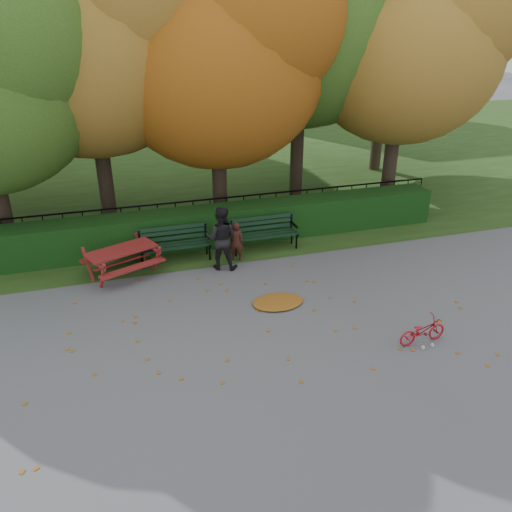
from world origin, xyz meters
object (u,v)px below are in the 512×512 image
object	(u,v)px
tree_b	(100,30)
adult	(221,238)
tree_c	(230,54)
child	(236,242)
tree_d	(317,7)
picnic_table	(122,255)
tree_e	(418,41)
bench_left	(174,241)
bicycle	(422,331)
bench_right	(264,231)
tree_g	(400,28)

from	to	relation	value
tree_b	adult	size ratio (longest dim) A/B	5.46
tree_c	child	bearing A→B (deg)	-102.85
tree_d	picnic_table	distance (m)	9.40
picnic_table	tree_e	bearing A→B (deg)	-7.41
bench_left	bicycle	size ratio (longest dim) A/B	1.79
bench_right	child	xyz separation A→B (m)	(-0.90, -0.50, 0.01)
tree_d	tree_e	world-z (taller)	tree_d
tree_d	child	world-z (taller)	tree_d
bench_right	picnic_table	bearing A→B (deg)	-172.36
tree_c	tree_g	xyz separation A→B (m)	(7.50, 3.80, 0.55)
tree_g	child	bearing A→B (deg)	-141.10
bench_right	bicycle	world-z (taller)	bench_right
bench_right	adult	world-z (taller)	adult
tree_g	child	world-z (taller)	tree_g
tree_c	bench_left	bearing A→B (deg)	-133.36
tree_b	bench_left	xyz separation A→B (m)	(1.14, -3.04, -4.88)
tree_g	picnic_table	xyz separation A→B (m)	(-10.97, -6.56, -4.83)
tree_b	child	world-z (taller)	tree_b
tree_e	adult	xyz separation A→B (m)	(-6.78, -2.87, -4.28)
tree_c	bench_right	distance (m)	4.87
adult	tree_g	bearing A→B (deg)	-118.25
child	bicycle	size ratio (longest dim) A/B	1.04
tree_g	picnic_table	bearing A→B (deg)	-149.12
tree_e	bench_left	xyz separation A→B (m)	(-7.82, -2.07, -4.56)
tree_g	adult	world-z (taller)	tree_g
tree_d	bicycle	bearing A→B (deg)	-98.06
tree_g	bicycle	world-z (taller)	tree_g
bench_right	tree_c	bearing A→B (deg)	96.70
tree_c	picnic_table	world-z (taller)	tree_c
tree_e	adult	distance (m)	8.51
tree_e	bench_right	distance (m)	7.38
adult	bicycle	bearing A→B (deg)	147.41
tree_g	tree_c	bearing A→B (deg)	-153.13
picnic_table	adult	world-z (taller)	adult
tree_c	tree_d	distance (m)	3.50
child	adult	size ratio (longest dim) A/B	0.65
tree_b	tree_d	distance (m)	6.37
tree_d	picnic_table	world-z (taller)	tree_d
bench_left	tree_b	bearing A→B (deg)	110.58
tree_d	adult	distance (m)	7.91
tree_c	tree_d	size ratio (longest dim) A/B	0.84
tree_c	adult	world-z (taller)	tree_c
adult	tree_e	bearing A→B (deg)	-133.93
bench_right	picnic_table	world-z (taller)	bench_right
tree_c	child	size ratio (longest dim) A/B	7.62
tree_e	picnic_table	distance (m)	10.54
tree_b	bench_left	world-z (taller)	tree_b
tree_c	bench_right	bearing A→B (deg)	-83.30
tree_c	adult	bearing A→B (deg)	-109.57
picnic_table	tree_d	bearing A→B (deg)	8.66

